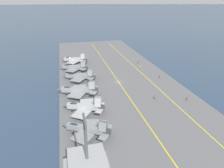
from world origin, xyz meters
TOP-DOWN VIEW (x-y plane):
  - ground_plane at (0.00, 0.00)m, footprint 2000.00×2000.00m
  - carrier_deck at (0.00, 0.00)m, footprint 190.31×55.61m
  - deck_stripe_foul_line at (0.00, -15.29)m, footprint 171.27×2.44m
  - deck_stripe_centerline at (0.00, 0.00)m, footprint 171.28×0.36m
  - parked_jet_nearest at (-36.82, 19.88)m, footprint 12.28×15.15m
  - parked_jet_second at (-23.44, 19.12)m, footprint 13.88×15.33m
  - parked_jet_third at (-9.59, 20.10)m, footprint 13.06×17.42m
  - parked_jet_fourth at (6.45, 18.12)m, footprint 12.35×16.73m
  - parked_jet_fifth at (20.62, 19.85)m, footprint 12.67×16.45m
  - parked_jet_sixth at (34.97, 18.57)m, footprint 14.22×16.57m
  - crew_red_vest at (-24.48, -21.13)m, footprint 0.40×0.29m
  - crew_brown_vest at (-19.92, -9.55)m, footprint 0.34×0.43m
  - crew_purple_vest at (0.20, -21.38)m, footprint 0.46×0.40m
  - crew_yellow_vest at (15.32, -16.55)m, footprint 0.33×0.42m
  - crew_green_vest at (25.26, -19.31)m, footprint 0.46×0.44m

SIDE VIEW (x-z plane):
  - ground_plane at x=0.00m, z-range 0.00..0.00m
  - carrier_deck at x=0.00m, z-range 0.00..0.40m
  - deck_stripe_foul_line at x=0.00m, z-range 0.40..0.41m
  - deck_stripe_centerline at x=0.00m, z-range 0.40..0.41m
  - crew_purple_vest at x=0.20m, z-range 0.48..2.13m
  - crew_brown_vest at x=-19.92m, z-range 0.48..2.18m
  - crew_red_vest at x=-24.48m, z-range 0.48..2.19m
  - crew_green_vest at x=25.26m, z-range 0.49..2.22m
  - crew_yellow_vest at x=15.32m, z-range 0.49..2.31m
  - parked_jet_fifth at x=20.62m, z-range -0.32..5.59m
  - parked_jet_fourth at x=6.45m, z-range -0.30..5.64m
  - parked_jet_sixth at x=34.97m, z-range -0.36..5.74m
  - parked_jet_second at x=-23.44m, z-range -0.37..5.98m
  - parked_jet_third at x=-9.59m, z-range -0.26..6.34m
  - parked_jet_nearest at x=-36.82m, z-range 0.01..6.17m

